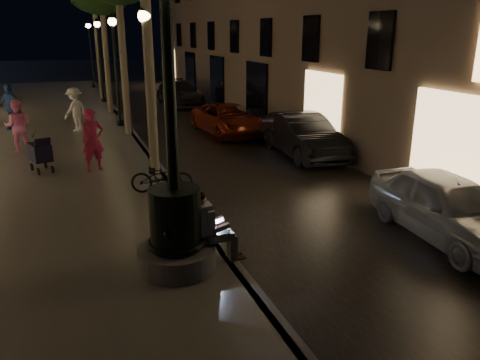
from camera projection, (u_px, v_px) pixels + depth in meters
name	position (u px, v px, depth m)	size (l,w,h in m)	color
ground	(131.00, 133.00, 20.41)	(120.00, 120.00, 0.00)	black
cobble_lane	(197.00, 128.00, 21.41)	(6.00, 45.00, 0.02)	black
promenade	(31.00, 138.00, 19.03)	(8.00, 45.00, 0.20)	#68635C
curb_strip	(130.00, 131.00, 20.38)	(0.25, 45.00, 0.20)	#59595B
fountain_lamppost	(175.00, 215.00, 8.12)	(1.40, 1.40, 5.21)	#59595B
seated_man_laptop	(209.00, 225.00, 8.41)	(1.02, 0.35, 1.39)	gray
lamp_curb_a	(148.00, 70.00, 13.08)	(0.36, 0.36, 4.81)	black
lamp_curb_b	(115.00, 56.00, 20.21)	(0.36, 0.36, 4.81)	black
lamp_curb_c	(99.00, 50.00, 27.34)	(0.36, 0.36, 4.81)	black
lamp_curb_d	(90.00, 46.00, 34.48)	(0.36, 0.36, 4.81)	black
stroller	(40.00, 152.00, 13.96)	(0.74, 1.20, 1.21)	black
car_front	(448.00, 207.00, 9.93)	(1.66, 4.12, 1.40)	#ABAFB3
car_second	(303.00, 135.00, 16.49)	(1.60, 4.57, 1.51)	black
car_third	(229.00, 119.00, 20.14)	(2.12, 4.60, 1.28)	maroon
car_rear	(180.00, 93.00, 28.09)	(1.99, 4.89, 1.42)	#2A292E
pedestrian_red	(93.00, 140.00, 14.01)	(0.69, 0.45, 1.89)	#AD2249
pedestrian_pink	(18.00, 126.00, 16.24)	(0.90, 0.70, 1.85)	pink
pedestrian_white	(75.00, 109.00, 19.75)	(1.18, 0.68, 1.82)	white
pedestrian_blue	(10.00, 107.00, 19.96)	(1.14, 0.48, 1.95)	#254889
bicycle	(162.00, 177.00, 12.23)	(0.56, 1.62, 0.85)	black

